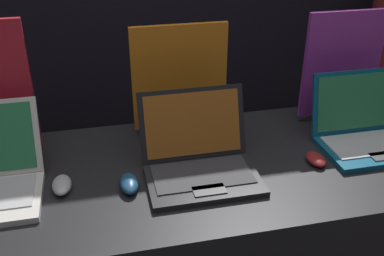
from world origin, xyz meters
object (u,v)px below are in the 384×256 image
promo_stand_middle (180,83)px  laptop_back (366,130)px  mouse_middle (129,183)px  mouse_back (316,159)px  mouse_front (62,185)px  laptop_middle (199,157)px  promo_stand_back (341,69)px

promo_stand_middle → laptop_back: size_ratio=1.17×
mouse_middle → mouse_back: (0.64, 0.01, -0.00)m
mouse_front → laptop_middle: bearing=0.0°
mouse_front → laptop_middle: (0.44, 0.00, 0.04)m
laptop_middle → mouse_middle: laptop_middle is taller
laptop_back → promo_stand_back: promo_stand_back is taller
mouse_middle → mouse_back: mouse_middle is taller
laptop_back → mouse_back: bearing=-160.5°
promo_stand_middle → promo_stand_back: 0.65m
mouse_front → mouse_back: size_ratio=1.12×
laptop_back → mouse_front: bearing=-177.3°
laptop_middle → mouse_front: bearing=-180.0°
promo_stand_middle → laptop_back: bearing=-22.0°
mouse_front → laptop_middle: size_ratio=0.30×
mouse_middle → promo_stand_middle: promo_stand_middle is taller
promo_stand_back → mouse_back: bearing=-127.3°
laptop_middle → laptop_back: bearing=4.6°
promo_stand_middle → laptop_back: (0.65, -0.26, -0.14)m
laptop_back → promo_stand_back: size_ratio=0.81×
mouse_back → promo_stand_back: bearing=52.7°
laptop_middle → mouse_middle: (-0.24, -0.04, -0.04)m
mouse_front → promo_stand_middle: size_ratio=0.26×
mouse_back → laptop_middle: bearing=175.5°
promo_stand_middle → mouse_back: promo_stand_middle is taller
mouse_middle → promo_stand_middle: 0.46m
mouse_middle → promo_stand_back: bearing=20.0°
mouse_front → promo_stand_middle: 0.57m
laptop_middle → laptop_back: size_ratio=1.01×
mouse_front → mouse_middle: bearing=-11.0°
mouse_back → laptop_back: bearing=19.5°
laptop_back → mouse_back: 0.26m
promo_stand_back → laptop_middle: bearing=-156.5°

